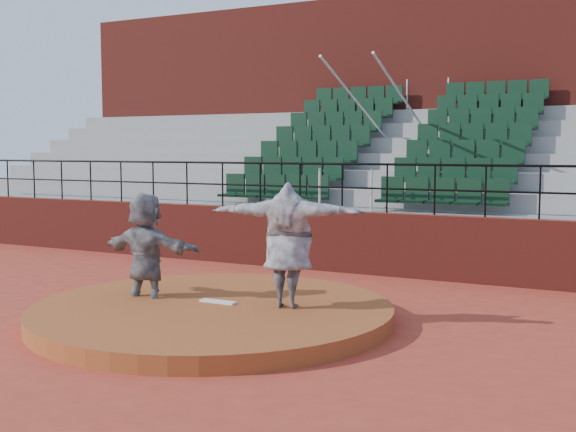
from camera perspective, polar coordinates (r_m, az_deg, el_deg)
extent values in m
plane|color=#AA3826|center=(11.19, -5.96, -8.22)|extent=(90.00, 90.00, 0.00)
cylinder|color=#9D4C23|center=(11.17, -5.97, -7.59)|extent=(5.50, 5.50, 0.25)
cube|color=white|center=(11.26, -5.55, -6.75)|extent=(0.60, 0.15, 0.03)
cube|color=maroon|center=(15.43, 4.28, -2.01)|extent=(24.00, 0.30, 1.30)
cylinder|color=black|center=(15.31, 4.32, 4.13)|extent=(24.00, 0.05, 0.05)
cylinder|color=black|center=(15.33, 4.31, 2.26)|extent=(24.00, 0.04, 0.04)
cylinder|color=black|center=(21.33, -21.27, 2.77)|extent=(0.04, 0.04, 1.00)
cylinder|color=black|center=(20.59, -19.42, 2.75)|extent=(0.04, 0.04, 1.00)
cylinder|color=black|center=(19.87, -17.45, 2.73)|extent=(0.04, 0.04, 1.00)
cylinder|color=black|center=(19.18, -15.33, 2.70)|extent=(0.04, 0.04, 1.00)
cylinder|color=black|center=(18.52, -13.05, 2.66)|extent=(0.04, 0.04, 1.00)
cylinder|color=black|center=(17.89, -10.61, 2.62)|extent=(0.04, 0.04, 1.00)
cylinder|color=black|center=(17.29, -7.99, 2.57)|extent=(0.04, 0.04, 1.00)
cylinder|color=black|center=(16.73, -5.19, 2.51)|extent=(0.04, 0.04, 1.00)
cylinder|color=black|center=(16.22, -2.21, 2.44)|extent=(0.04, 0.04, 1.00)
cylinder|color=black|center=(15.75, 0.96, 2.35)|extent=(0.04, 0.04, 1.00)
cylinder|color=black|center=(15.33, 4.31, 2.26)|extent=(0.04, 0.04, 1.00)
cylinder|color=black|center=(14.96, 7.83, 2.15)|extent=(0.04, 0.04, 1.00)
cylinder|color=black|center=(14.66, 11.52, 2.03)|extent=(0.04, 0.04, 1.00)
cylinder|color=black|center=(14.42, 15.35, 1.89)|extent=(0.04, 0.04, 1.00)
cylinder|color=black|center=(14.24, 19.28, 1.74)|extent=(0.04, 0.04, 1.00)
cube|color=gray|center=(15.96, 5.09, -1.77)|extent=(24.00, 0.85, 1.30)
cube|color=black|center=(16.72, -1.14, 2.05)|extent=(2.75, 0.48, 0.72)
cube|color=black|center=(15.24, 12.02, 1.61)|extent=(2.75, 0.48, 0.72)
cube|color=gray|center=(16.72, 6.20, -0.77)|extent=(24.00, 0.85, 1.70)
cube|color=black|center=(17.45, 0.19, 3.50)|extent=(2.75, 0.48, 0.72)
cube|color=black|center=(16.04, 12.86, 3.21)|extent=(2.75, 0.48, 0.72)
cube|color=gray|center=(17.49, 7.22, 0.15)|extent=(24.00, 0.85, 2.10)
cube|color=black|center=(18.21, 1.42, 4.83)|extent=(2.75, 0.48, 0.72)
cube|color=black|center=(16.85, 13.62, 4.65)|extent=(2.75, 0.48, 0.72)
cube|color=gray|center=(18.27, 8.15, 0.98)|extent=(24.00, 0.85, 2.50)
cube|color=black|center=(18.97, 2.55, 6.06)|extent=(2.75, 0.48, 0.72)
cube|color=black|center=(17.68, 14.31, 5.95)|extent=(2.75, 0.48, 0.72)
cube|color=gray|center=(19.06, 9.00, 1.75)|extent=(24.00, 0.85, 2.90)
cube|color=black|center=(19.76, 3.60, 7.18)|extent=(2.75, 0.48, 0.72)
cube|color=black|center=(18.52, 14.94, 7.14)|extent=(2.75, 0.48, 0.72)
cube|color=gray|center=(19.86, 9.78, 2.46)|extent=(24.00, 0.85, 3.30)
cube|color=black|center=(20.55, 4.57, 8.22)|extent=(2.75, 0.48, 0.72)
cube|color=black|center=(19.37, 15.52, 8.22)|extent=(2.75, 0.48, 0.72)
cube|color=gray|center=(20.66, 10.51, 3.11)|extent=(24.00, 0.85, 3.70)
cube|color=black|center=(21.36, 5.48, 9.18)|extent=(2.75, 0.48, 0.72)
cube|color=black|center=(20.22, 16.05, 9.21)|extent=(2.75, 0.48, 0.72)
cylinder|color=silver|center=(18.44, 6.46, 7.73)|extent=(0.06, 5.97, 2.46)
cylinder|color=silver|center=(18.05, 10.05, 7.73)|extent=(0.06, 5.97, 2.46)
cube|color=maroon|center=(22.51, 12.02, 7.59)|extent=(24.00, 3.00, 7.10)
imported|color=black|center=(10.75, -0.02, -2.31)|extent=(2.39, 1.14, 1.87)
imported|color=black|center=(11.78, -11.15, -2.84)|extent=(1.80, 0.59, 1.93)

